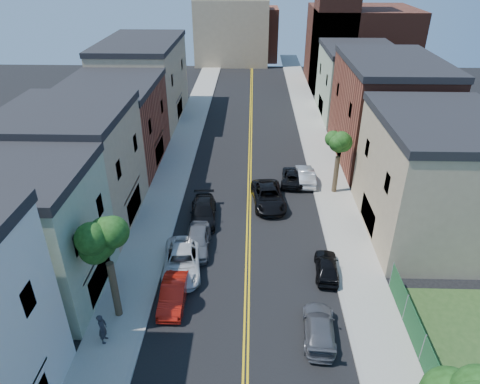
# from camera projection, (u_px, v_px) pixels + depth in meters

# --- Properties ---
(sidewalk_left) EXTENTS (3.20, 100.00, 0.15)m
(sidewalk_left) POSITION_uv_depth(u_px,v_px,m) (181.00, 147.00, 49.29)
(sidewalk_left) COLOR gray
(sidewalk_left) RESTS_ON ground
(sidewalk_right) EXTENTS (3.20, 100.00, 0.15)m
(sidewalk_right) POSITION_uv_depth(u_px,v_px,m) (320.00, 149.00, 48.89)
(sidewalk_right) COLOR gray
(sidewalk_right) RESTS_ON ground
(curb_left) EXTENTS (0.30, 100.00, 0.15)m
(curb_left) POSITION_uv_depth(u_px,v_px,m) (197.00, 147.00, 49.25)
(curb_left) COLOR gray
(curb_left) RESTS_ON ground
(curb_right) EXTENTS (0.30, 100.00, 0.15)m
(curb_right) POSITION_uv_depth(u_px,v_px,m) (304.00, 149.00, 48.93)
(curb_right) COLOR gray
(curb_right) RESTS_ON ground
(bldg_left_palegrn) EXTENTS (9.00, 8.00, 8.50)m
(bldg_left_palegrn) POSITION_uv_depth(u_px,v_px,m) (21.00, 239.00, 26.50)
(bldg_left_palegrn) COLOR gray
(bldg_left_palegrn) RESTS_ON ground
(bldg_left_tan_near) EXTENTS (9.00, 10.00, 9.00)m
(bldg_left_tan_near) POSITION_uv_depth(u_px,v_px,m) (74.00, 170.00, 34.21)
(bldg_left_tan_near) COLOR #998466
(bldg_left_tan_near) RESTS_ON ground
(bldg_left_brick) EXTENTS (9.00, 12.00, 8.00)m
(bldg_left_brick) POSITION_uv_depth(u_px,v_px,m) (114.00, 127.00, 44.04)
(bldg_left_brick) COLOR brown
(bldg_left_brick) RESTS_ON ground
(bldg_left_tan_far) EXTENTS (9.00, 16.00, 9.50)m
(bldg_left_tan_far) POSITION_uv_depth(u_px,v_px,m) (144.00, 83.00, 55.86)
(bldg_left_tan_far) COLOR #998466
(bldg_left_tan_far) RESTS_ON ground
(bldg_right_tan) EXTENTS (9.00, 12.00, 9.00)m
(bldg_right_tan) POSITION_uv_depth(u_px,v_px,m) (433.00, 181.00, 32.63)
(bldg_right_tan) COLOR #998466
(bldg_right_tan) RESTS_ON ground
(bldg_right_brick) EXTENTS (9.00, 14.00, 10.00)m
(bldg_right_brick) POSITION_uv_depth(u_px,v_px,m) (385.00, 114.00, 44.57)
(bldg_right_brick) COLOR brown
(bldg_right_brick) RESTS_ON ground
(bldg_right_palegrn) EXTENTS (9.00, 12.00, 8.50)m
(bldg_right_palegrn) POSITION_uv_depth(u_px,v_px,m) (357.00, 84.00, 57.13)
(bldg_right_palegrn) COLOR gray
(bldg_right_palegrn) RESTS_ON ground
(church) EXTENTS (16.20, 14.20, 22.60)m
(church) POSITION_uv_depth(u_px,v_px,m) (354.00, 40.00, 68.72)
(church) COLOR #4C2319
(church) RESTS_ON ground
(backdrop_left) EXTENTS (14.00, 8.00, 12.00)m
(backdrop_left) POSITION_uv_depth(u_px,v_px,m) (232.00, 32.00, 82.85)
(backdrop_left) COLOR #998466
(backdrop_left) RESTS_ON ground
(backdrop_center) EXTENTS (10.00, 8.00, 10.00)m
(backdrop_center) POSITION_uv_depth(u_px,v_px,m) (252.00, 34.00, 86.73)
(backdrop_center) COLOR brown
(backdrop_center) RESTS_ON ground
(fence_right) EXTENTS (0.04, 15.00, 1.90)m
(fence_right) POSITION_uv_depth(u_px,v_px,m) (432.00, 373.00, 21.79)
(fence_right) COLOR #143F1E
(fence_right) RESTS_ON sidewalk_right
(tree_left_mid) EXTENTS (5.20, 5.20, 9.29)m
(tree_left_mid) POSITION_uv_depth(u_px,v_px,m) (103.00, 227.00, 23.46)
(tree_left_mid) COLOR #3D2B1E
(tree_left_mid) RESTS_ON sidewalk_left
(tree_right_far) EXTENTS (4.40, 4.40, 8.03)m
(tree_right_far) POSITION_uv_depth(u_px,v_px,m) (341.00, 135.00, 37.40)
(tree_right_far) COLOR #3D2B1E
(tree_right_far) RESTS_ON sidewalk_right
(red_sedan) EXTENTS (1.53, 4.33, 1.42)m
(red_sedan) POSITION_uv_depth(u_px,v_px,m) (174.00, 293.00, 27.38)
(red_sedan) COLOR red
(red_sedan) RESTS_ON ground
(white_pickup) EXTENTS (3.09, 5.78, 1.55)m
(white_pickup) POSITION_uv_depth(u_px,v_px,m) (182.00, 261.00, 30.11)
(white_pickup) COLOR silver
(white_pickup) RESTS_ON ground
(grey_car_left) EXTENTS (1.97, 4.64, 1.56)m
(grey_car_left) POSITION_uv_depth(u_px,v_px,m) (198.00, 241.00, 32.22)
(grey_car_left) COLOR #57595E
(grey_car_left) RESTS_ON ground
(black_car_left) EXTENTS (2.43, 5.27, 1.49)m
(black_car_left) POSITION_uv_depth(u_px,v_px,m) (203.00, 212.00, 35.85)
(black_car_left) COLOR black
(black_car_left) RESTS_ON ground
(grey_car_right) EXTENTS (2.19, 4.62, 1.30)m
(grey_car_right) POSITION_uv_depth(u_px,v_px,m) (319.00, 328.00, 24.97)
(grey_car_right) COLOR #505157
(grey_car_right) RESTS_ON ground
(black_car_right) EXTENTS (1.87, 4.01, 1.33)m
(black_car_right) POSITION_uv_depth(u_px,v_px,m) (327.00, 266.00, 29.80)
(black_car_right) COLOR black
(black_car_right) RESTS_ON ground
(silver_car_right) EXTENTS (1.64, 4.54, 1.49)m
(silver_car_right) POSITION_uv_depth(u_px,v_px,m) (305.00, 176.00, 41.61)
(silver_car_right) COLOR #B6B8BE
(silver_car_right) RESTS_ON ground
(dark_car_right_far) EXTENTS (2.65, 4.83, 1.28)m
(dark_car_right_far) POSITION_uv_depth(u_px,v_px,m) (293.00, 176.00, 41.68)
(dark_car_right_far) COLOR black
(dark_car_right_far) RESTS_ON ground
(black_suv_lane) EXTENTS (3.26, 5.97, 1.59)m
(black_suv_lane) POSITION_uv_depth(u_px,v_px,m) (268.00, 196.00, 38.01)
(black_suv_lane) COLOR black
(black_suv_lane) RESTS_ON ground
(pedestrian_left) EXTENTS (0.47, 0.71, 1.95)m
(pedestrian_left) POSITION_uv_depth(u_px,v_px,m) (103.00, 328.00, 24.30)
(pedestrian_left) COLOR #23242B
(pedestrian_left) RESTS_ON sidewalk_left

